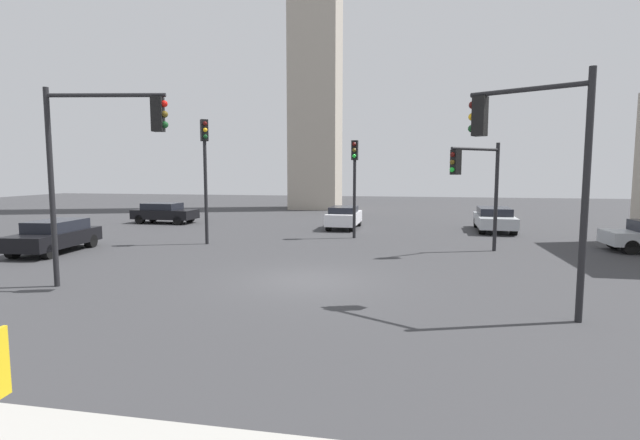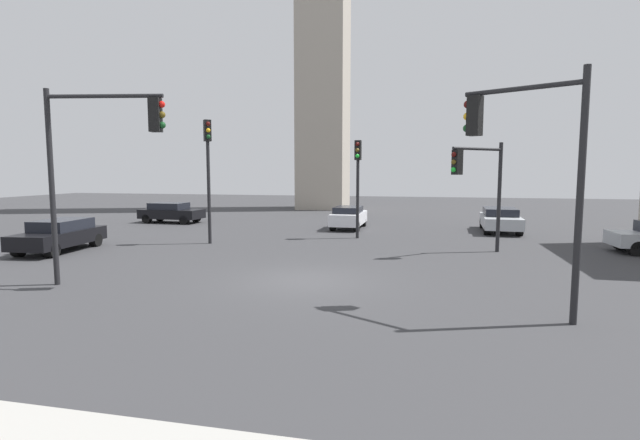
# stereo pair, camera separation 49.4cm
# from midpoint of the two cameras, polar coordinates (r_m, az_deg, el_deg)

# --- Properties ---
(ground_plane) EXTENTS (101.32, 101.32, 0.00)m
(ground_plane) POSITION_cam_midpoint_polar(r_m,az_deg,el_deg) (15.23, -2.49, -7.32)
(ground_plane) COLOR #38383A
(traffic_light_0) EXTENTS (2.55, 1.50, 5.79)m
(traffic_light_0) POSITION_cam_midpoint_polar(r_m,az_deg,el_deg) (12.41, 23.21, 7.87)
(traffic_light_0) COLOR black
(traffic_light_0) RESTS_ON ground_plane
(traffic_light_1) EXTENTS (3.59, 0.83, 5.93)m
(traffic_light_1) POSITION_cam_midpoint_polar(r_m,az_deg,el_deg) (15.58, -25.81, 8.04)
(traffic_light_1) COLOR black
(traffic_light_1) RESTS_ON ground_plane
(traffic_light_2) EXTENTS (2.21, 2.07, 4.70)m
(traffic_light_2) POSITION_cam_midpoint_polar(r_m,az_deg,el_deg) (20.68, 17.67, 5.12)
(traffic_light_2) COLOR black
(traffic_light_2) RESTS_ON ground_plane
(traffic_light_3) EXTENTS (0.45, 0.48, 5.89)m
(traffic_light_3) POSITION_cam_midpoint_polar(r_m,az_deg,el_deg) (23.12, -14.32, 7.17)
(traffic_light_3) COLOR black
(traffic_light_3) RESTS_ON ground_plane
(traffic_light_4) EXTENTS (0.33, 0.47, 5.05)m
(traffic_light_4) POSITION_cam_midpoint_polar(r_m,az_deg,el_deg) (24.47, 3.62, 6.02)
(traffic_light_4) COLOR black
(traffic_light_4) RESTS_ON ground_plane
(car_0) EXTENTS (2.20, 4.42, 1.38)m
(car_0) POSITION_cam_midpoint_polar(r_m,az_deg,el_deg) (23.41, -29.93, -1.64)
(car_0) COLOR black
(car_0) RESTS_ON ground_plane
(car_1) EXTENTS (2.19, 4.76, 1.36)m
(car_1) POSITION_cam_midpoint_polar(r_m,az_deg,el_deg) (29.20, 19.86, 0.16)
(car_1) COLOR #ADB2B7
(car_1) RESTS_ON ground_plane
(car_2) EXTENTS (1.78, 3.96, 1.35)m
(car_2) POSITION_cam_midpoint_polar(r_m,az_deg,el_deg) (28.67, 2.43, 0.40)
(car_2) COLOR silver
(car_2) RESTS_ON ground_plane
(car_3) EXTENTS (4.18, 1.99, 1.35)m
(car_3) POSITION_cam_midpoint_polar(r_m,az_deg,el_deg) (33.41, -18.70, 0.87)
(car_3) COLOR black
(car_3) RESTS_ON ground_plane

